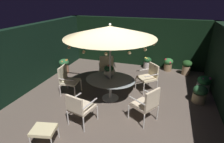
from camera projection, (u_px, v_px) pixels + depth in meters
ground_plane at (114, 102)px, 5.78m from camera, size 6.89×7.83×0.02m
hedge_backdrop_rear at (137, 42)px, 8.63m from camera, size 6.89×0.30×2.27m
hedge_backdrop_left at (26, 59)px, 6.27m from camera, size 0.30×7.83×2.27m
patio_dining_table at (110, 82)px, 5.77m from camera, size 1.62×1.32×0.72m
patio_umbrella at (110, 32)px, 5.13m from camera, size 2.74×2.74×2.48m
centerpiece_planter at (109, 70)px, 5.78m from camera, size 0.34×0.34×0.43m
patio_chair_north at (149, 75)px, 6.35m from camera, size 0.81×0.81×0.98m
patio_chair_northeast at (107, 67)px, 7.19m from camera, size 0.80×0.77×0.95m
patio_chair_east at (67, 78)px, 6.11m from camera, size 0.62×0.63×1.01m
patio_chair_southeast at (80, 107)px, 4.59m from camera, size 0.69×0.73×0.94m
patio_chair_south at (147, 103)px, 4.70m from camera, size 0.81×0.81×1.02m
ottoman_footrest at (44, 130)px, 4.04m from camera, size 0.61×0.53×0.42m
potted_plant_right_far at (204, 83)px, 6.38m from camera, size 0.45×0.45×0.58m
potted_plant_left_near at (64, 65)px, 7.87m from camera, size 0.43×0.44×0.65m
potted_plant_right_near at (187, 67)px, 7.70m from camera, size 0.41×0.41×0.65m
potted_plant_front_corner at (168, 64)px, 8.11m from camera, size 0.41×0.41×0.60m
potted_plant_left_far at (200, 94)px, 5.68m from camera, size 0.43×0.43×0.59m
potted_plant_back_right at (147, 63)px, 8.39m from camera, size 0.36×0.36×0.56m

